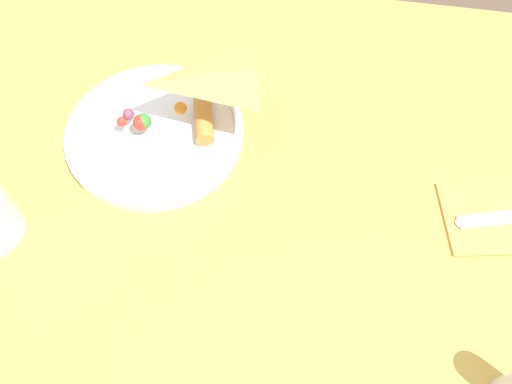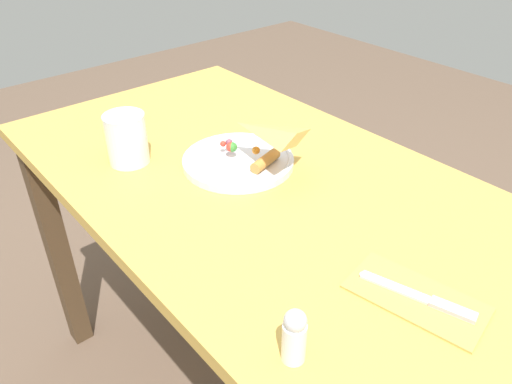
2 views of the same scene
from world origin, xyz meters
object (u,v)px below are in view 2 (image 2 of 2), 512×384
dining_table (255,220)px  salt_shaker (294,336)px  milk_glass (127,141)px  napkin_folded (416,298)px  butter_knife (422,297)px  plate_pizza (240,158)px

dining_table → salt_shaker: salt_shaker is taller
milk_glass → napkin_folded: bearing=-168.9°
dining_table → napkin_folded: 0.45m
napkin_folded → butter_knife: butter_knife is taller
butter_knife → plate_pizza: bearing=-22.2°
dining_table → napkin_folded: bearing=173.9°
butter_knife → salt_shaker: size_ratio=2.05×
milk_glass → butter_knife: bearing=-168.8°
napkin_folded → salt_shaker: bearing=79.1°
plate_pizza → salt_shaker: bearing=149.1°
salt_shaker → milk_glass: bearing=-8.2°
dining_table → salt_shaker: size_ratio=13.91×
napkin_folded → plate_pizza: bearing=-5.9°
plate_pizza → napkin_folded: 0.49m
milk_glass → salt_shaker: milk_glass is taller
plate_pizza → salt_shaker: 0.52m
milk_glass → salt_shaker: bearing=171.8°
butter_knife → napkin_folded: bearing=0.0°
plate_pizza → salt_shaker: size_ratio=2.82×
napkin_folded → salt_shaker: size_ratio=2.55×
plate_pizza → milk_glass: (0.16, 0.18, 0.04)m
milk_glass → napkin_folded: size_ratio=0.51×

